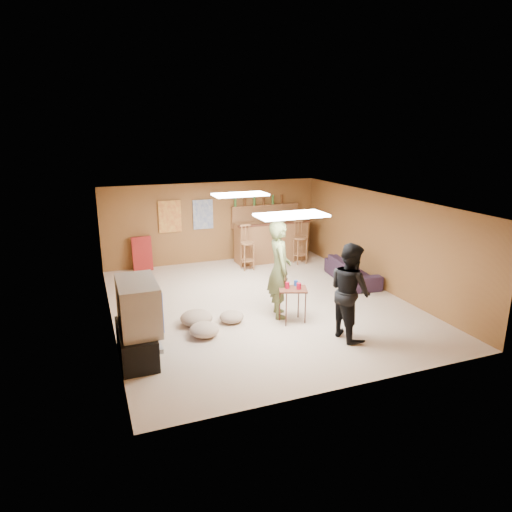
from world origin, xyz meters
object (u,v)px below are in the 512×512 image
object	(u,v)px
person_olive	(279,269)
tray_table	(292,305)
person_black	(350,291)
bar_counter	(271,242)
tv_body	(138,305)
sofa	(352,271)

from	to	relation	value
person_olive	tray_table	xyz separation A→B (m)	(0.11, -0.39, -0.62)
person_olive	person_black	world-z (taller)	person_olive
person_olive	tray_table	world-z (taller)	person_olive
person_olive	person_black	xyz separation A→B (m)	(0.77, -1.32, -0.10)
bar_counter	person_olive	xyz separation A→B (m)	(-1.37, -3.68, 0.41)
bar_counter	tray_table	world-z (taller)	bar_counter
tray_table	person_black	bearing A→B (deg)	-55.02
tv_body	sofa	xyz separation A→B (m)	(5.30, 2.09, -0.64)
tray_table	person_olive	bearing A→B (deg)	106.13
tv_body	tray_table	bearing A→B (deg)	7.62
tv_body	person_black	distance (m)	3.59
person_black	tray_table	world-z (taller)	person_black
sofa	tray_table	world-z (taller)	tray_table
bar_counter	person_olive	bearing A→B (deg)	-110.37
tv_body	bar_counter	size ratio (longest dim) A/B	0.55
person_olive	sofa	size ratio (longest dim) A/B	1.07
bar_counter	person_black	size ratio (longest dim) A/B	1.16
tv_body	person_olive	bearing A→B (deg)	15.54
sofa	tray_table	distance (m)	2.95
tv_body	person_black	world-z (taller)	person_black
tv_body	bar_counter	distance (m)	6.09
person_black	sofa	size ratio (longest dim) A/B	0.96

